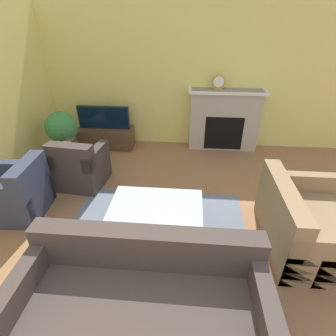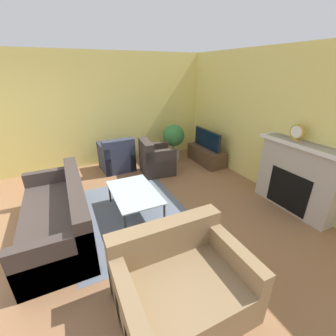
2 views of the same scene
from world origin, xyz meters
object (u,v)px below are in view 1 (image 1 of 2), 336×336
at_px(couch_sectional, 143,299).
at_px(armchair_by_window, 17,195).
at_px(couch_loveseat, 306,225).
at_px(potted_plant, 62,131).
at_px(coffee_table, 156,206).
at_px(armchair_accent, 81,168).
at_px(tv, 104,117).
at_px(mantel_clock, 219,82).

height_order(couch_sectional, armchair_by_window, same).
relative_size(couch_loveseat, armchair_by_window, 1.57).
xyz_separation_m(couch_loveseat, potted_plant, (-3.76, 1.82, 0.32)).
xyz_separation_m(couch_sectional, coffee_table, (-0.03, 1.18, 0.09)).
height_order(armchair_accent, potted_plant, potted_plant).
bearing_deg(armchair_accent, coffee_table, 150.56).
distance_m(tv, armchair_accent, 1.49).
relative_size(potted_plant, mantel_clock, 3.58).
height_order(couch_loveseat, potted_plant, potted_plant).
bearing_deg(couch_sectional, tv, 111.34).
bearing_deg(couch_sectional, mantel_clock, 77.13).
relative_size(armchair_by_window, coffee_table, 0.71).
bearing_deg(tv, couch_sectional, -68.66).
xyz_separation_m(tv, armchair_by_window, (-0.59, -2.23, -0.34)).
relative_size(armchair_by_window, potted_plant, 0.85).
bearing_deg(mantel_clock, potted_plant, -163.48).
distance_m(couch_sectional, coffee_table, 1.18).
bearing_deg(couch_loveseat, armchair_accent, 71.69).
height_order(armchair_accent, mantel_clock, mantel_clock).
relative_size(armchair_by_window, mantel_clock, 3.04).
bearing_deg(armchair_by_window, couch_loveseat, 82.70).
bearing_deg(couch_loveseat, potted_plant, 64.19).
relative_size(tv, couch_sectional, 0.50).
bearing_deg(potted_plant, coffee_table, -41.62).
relative_size(tv, potted_plant, 1.09).
bearing_deg(couch_loveseat, armchair_by_window, 85.97).
relative_size(tv, coffee_table, 0.92).
height_order(couch_sectional, mantel_clock, mantel_clock).
distance_m(couch_loveseat, armchair_by_window, 3.78).
bearing_deg(tv, armchair_by_window, -104.80).
relative_size(couch_sectional, armchair_by_window, 2.57).
bearing_deg(mantel_clock, coffee_table, -108.98).
xyz_separation_m(armchair_by_window, armchair_accent, (0.61, 0.78, 0.00)).
height_order(couch_sectional, armchair_accent, same).
xyz_separation_m(armchair_by_window, potted_plant, (0.01, 1.55, 0.31)).
bearing_deg(potted_plant, armchair_accent, -52.42).
distance_m(armchair_by_window, coffee_table, 1.97).
bearing_deg(armchair_by_window, coffee_table, 81.54).
height_order(armchair_by_window, armchair_accent, same).
distance_m(potted_plant, mantel_clock, 3.05).
relative_size(tv, armchair_accent, 1.29).
xyz_separation_m(armchair_accent, coffee_table, (1.36, -0.96, 0.07)).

